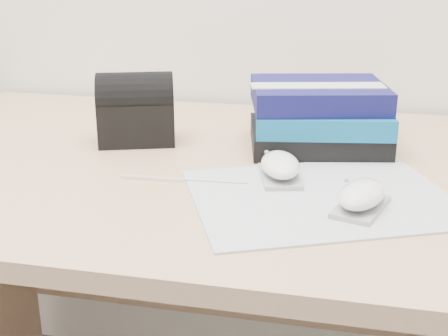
% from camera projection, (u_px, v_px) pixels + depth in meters
% --- Properties ---
extents(desk, '(1.60, 0.80, 0.73)m').
position_uv_depth(desk, '(308.00, 274.00, 1.17)').
color(desk, tan).
rests_on(desk, ground).
extents(mousepad, '(0.46, 0.42, 0.00)m').
position_uv_depth(mousepad, '(321.00, 197.00, 0.92)').
color(mousepad, '#9A99A2').
rests_on(mousepad, desk).
extents(mouse_rear, '(0.09, 0.12, 0.05)m').
position_uv_depth(mouse_rear, '(280.00, 167.00, 0.98)').
color(mouse_rear, '#A1A1A3').
rests_on(mouse_rear, mousepad).
extents(mouse_front, '(0.09, 0.12, 0.04)m').
position_uv_depth(mouse_front, '(361.00, 196.00, 0.86)').
color(mouse_front, '#9C9C9F').
rests_on(mouse_front, mousepad).
extents(usb_cable, '(0.20, 0.01, 0.00)m').
position_uv_depth(usb_cable, '(184.00, 179.00, 0.98)').
color(usb_cable, silver).
rests_on(usb_cable, mousepad).
extents(book_stack, '(0.27, 0.24, 0.12)m').
position_uv_depth(book_stack, '(319.00, 116.00, 1.12)').
color(book_stack, black).
rests_on(book_stack, desk).
extents(pouch, '(0.16, 0.14, 0.13)m').
position_uv_depth(pouch, '(136.00, 109.00, 1.15)').
color(pouch, black).
rests_on(pouch, desk).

